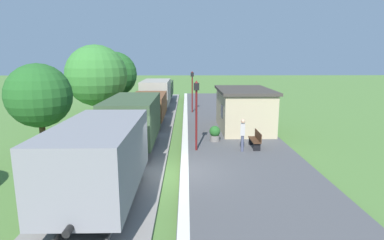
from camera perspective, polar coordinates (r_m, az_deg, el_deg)
name	(u,v)px	position (r m, az deg, el deg)	size (l,w,h in m)	color
ground_plane	(175,176)	(13.79, -3.07, -10.28)	(160.00, 160.00, 0.00)	#517A38
platform_slab	(248,173)	(14.00, 10.32, -9.57)	(6.00, 60.00, 0.25)	#4C4C4F
platform_edge_stripe	(184,171)	(13.69, -1.39, -9.29)	(0.36, 60.00, 0.01)	silver
track_ballast	(120,175)	(14.06, -13.05, -9.87)	(3.80, 60.00, 0.12)	gray
rail_near	(137,172)	(13.88, -10.13, -9.45)	(0.07, 60.00, 0.14)	slate
rail_far	(103,173)	(14.18, -15.96, -9.27)	(0.07, 60.00, 0.14)	slate
freight_train	(147,107)	(22.90, -8.29, 2.44)	(2.50, 32.60, 2.72)	gray
station_hut	(244,109)	(21.50, 9.45, 2.02)	(3.50, 5.80, 2.78)	tan
bench_near_hut	(256,139)	(17.28, 11.63, -3.49)	(0.42, 1.50, 0.91)	#422819
person_waiting	(243,134)	(16.47, 9.27, -2.48)	(0.30, 0.42, 1.71)	#474C66
potted_planter	(215,133)	(18.31, 4.20, -2.45)	(0.64, 0.64, 0.92)	slate
lamp_post_near	(196,103)	(16.08, 0.81, 3.21)	(0.28, 0.28, 3.70)	#591414
lamp_post_far	(192,84)	(27.78, 0.04, 6.64)	(0.28, 0.28, 3.70)	#591414
tree_trackside_mid	(39,96)	(16.29, -26.24, 4.00)	(3.01, 3.01, 4.85)	#4C3823
tree_trackside_far	(96,76)	(24.40, -17.12, 7.78)	(4.55, 4.55, 6.05)	#4C3823
tree_field_left	(114,74)	(30.65, -14.04, 8.15)	(4.23, 4.23, 5.67)	#4C3823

